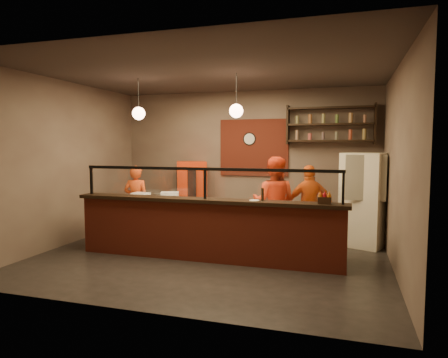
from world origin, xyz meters
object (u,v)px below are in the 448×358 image
(cook_right, at_px, (310,205))
(pizza_dough, at_px, (241,205))
(wall_clock, at_px, (250,139))
(cook_mid, at_px, (274,203))
(fridge, at_px, (364,200))
(condiment_caddy, at_px, (325,200))
(pepper_mill, at_px, (262,194))
(red_cooler, at_px, (192,195))
(cook_left, at_px, (136,201))

(cook_right, height_order, pizza_dough, cook_right)
(wall_clock, relative_size, cook_right, 0.19)
(wall_clock, distance_m, cook_mid, 2.18)
(wall_clock, height_order, cook_right, wall_clock)
(fridge, xyz_separation_m, condiment_caddy, (-0.65, -1.86, 0.21))
(condiment_caddy, bearing_deg, wall_clock, 123.86)
(condiment_caddy, height_order, pepper_mill, pepper_mill)
(red_cooler, relative_size, pepper_mill, 7.68)
(fridge, relative_size, condiment_caddy, 9.22)
(wall_clock, xyz_separation_m, pepper_mill, (0.87, -2.70, -0.94))
(pizza_dough, xyz_separation_m, pepper_mill, (0.46, -0.38, 0.26))
(cook_left, bearing_deg, wall_clock, -153.19)
(condiment_caddy, bearing_deg, pepper_mill, 176.75)
(cook_mid, relative_size, pizza_dough, 3.19)
(red_cooler, bearing_deg, cook_left, -150.48)
(wall_clock, bearing_deg, cook_mid, -61.47)
(pepper_mill, bearing_deg, condiment_caddy, -3.25)
(cook_left, distance_m, cook_mid, 3.01)
(cook_mid, relative_size, red_cooler, 1.10)
(fridge, height_order, condiment_caddy, fridge)
(cook_right, distance_m, pizza_dough, 1.60)
(wall_clock, relative_size, fridge, 0.17)
(pizza_dough, bearing_deg, pepper_mill, -39.56)
(fridge, height_order, red_cooler, fridge)
(cook_mid, height_order, pepper_mill, cook_mid)
(cook_mid, bearing_deg, cook_left, -1.95)
(cook_mid, bearing_deg, pepper_mill, 91.18)
(cook_left, bearing_deg, cook_mid, 170.33)
(fridge, bearing_deg, cook_left, -151.34)
(red_cooler, bearing_deg, wall_clock, -11.06)
(pizza_dough, distance_m, pepper_mill, 0.65)
(cook_mid, height_order, condiment_caddy, cook_mid)
(cook_left, bearing_deg, pizza_dough, 153.99)
(cook_left, xyz_separation_m, red_cooler, (0.83, 1.13, 0.03))
(pepper_mill, bearing_deg, fridge, 47.87)
(cook_right, bearing_deg, wall_clock, -59.82)
(wall_clock, distance_m, cook_left, 2.91)
(cook_mid, bearing_deg, cook_right, -145.18)
(cook_right, relative_size, red_cooler, 1.00)
(wall_clock, height_order, fridge, wall_clock)
(red_cooler, distance_m, pepper_mill, 3.27)
(fridge, bearing_deg, pepper_mill, -110.11)
(fridge, relative_size, red_cooler, 1.15)
(cook_left, xyz_separation_m, pizza_dough, (2.56, -0.88, 0.15))
(cook_mid, xyz_separation_m, pizza_dough, (-0.45, -0.74, 0.04))
(pizza_dough, height_order, condiment_caddy, condiment_caddy)
(cook_right, xyz_separation_m, pepper_mill, (-0.62, -1.55, 0.38))
(wall_clock, bearing_deg, pizza_dough, -80.08)
(pepper_mill, bearing_deg, cook_mid, 90.43)
(cook_right, bearing_deg, pepper_mill, 46.11)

